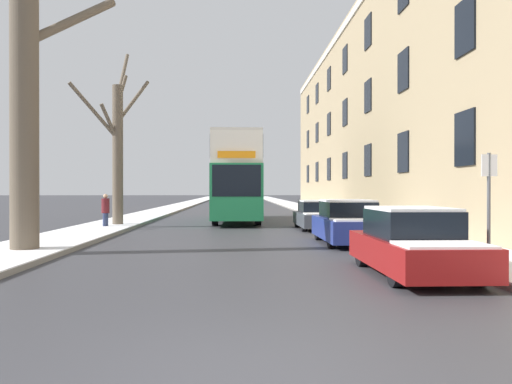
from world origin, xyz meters
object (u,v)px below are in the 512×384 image
at_px(parked_car_2, 319,216).
at_px(parked_car_0, 413,244).
at_px(double_decker_bus, 237,175).
at_px(street_sign_post, 489,206).
at_px(bare_tree_left_1, 118,145).
at_px(pedestrian_left_sidewalk, 105,210).
at_px(bare_tree_left_0, 26,90).
at_px(parked_car_1, 348,223).

bearing_deg(parked_car_2, parked_car_0, -90.00).
distance_m(double_decker_bus, parked_car_2, 7.06).
height_order(parked_car_2, street_sign_post, street_sign_post).
height_order(bare_tree_left_1, pedestrian_left_sidewalk, bare_tree_left_1).
bearing_deg(street_sign_post, double_decker_bus, 105.61).
bearing_deg(pedestrian_left_sidewalk, double_decker_bus, 147.98).
distance_m(double_decker_bus, parked_car_0, 18.26).
distance_m(bare_tree_left_1, double_decker_bus, 7.16).
xyz_separation_m(bare_tree_left_0, parked_car_0, (9.52, -3.74, -3.88)).
relative_size(bare_tree_left_0, parked_car_0, 2.33).
height_order(bare_tree_left_0, parked_car_0, bare_tree_left_0).
distance_m(bare_tree_left_0, pedestrian_left_sidewalk, 9.23).
bearing_deg(bare_tree_left_0, double_decker_bus, 67.49).
bearing_deg(parked_car_1, parked_car_2, 90.00).
bearing_deg(street_sign_post, parked_car_0, 162.01).
bearing_deg(double_decker_bus, parked_car_2, -56.74).
height_order(pedestrian_left_sidewalk, street_sign_post, street_sign_post).
bearing_deg(bare_tree_left_0, parked_car_2, 41.33).
relative_size(parked_car_1, street_sign_post, 1.64).
bearing_deg(parked_car_0, street_sign_post, -17.99).
relative_size(parked_car_1, pedestrian_left_sidewalk, 2.59).
xyz_separation_m(bare_tree_left_1, parked_car_2, (9.35, -1.44, -3.30)).
xyz_separation_m(bare_tree_left_0, parked_car_2, (9.52, 8.38, -3.92)).
distance_m(bare_tree_left_1, parked_car_2, 10.01).
bearing_deg(bare_tree_left_1, pedestrian_left_sidewalk, -99.21).
bearing_deg(bare_tree_left_0, bare_tree_left_1, 88.96).
relative_size(bare_tree_left_1, street_sign_post, 3.48).
distance_m(bare_tree_left_1, street_sign_post, 17.81).
bearing_deg(parked_car_1, parked_car_0, -90.00).
bearing_deg(parked_car_2, double_decker_bus, 123.26).
bearing_deg(bare_tree_left_0, street_sign_post, -21.02).
xyz_separation_m(double_decker_bus, pedestrian_left_sidewalk, (-5.85, -5.56, -1.75)).
bearing_deg(bare_tree_left_0, parked_car_1, 13.78).
xyz_separation_m(parked_car_0, parked_car_2, (0.00, 12.12, -0.04)).
bearing_deg(parked_car_1, bare_tree_left_1, 141.33).
bearing_deg(street_sign_post, parked_car_2, 96.28).
bearing_deg(parked_car_1, double_decker_bus, 107.59).
distance_m(double_decker_bus, pedestrian_left_sidewalk, 8.26).
bearing_deg(double_decker_bus, bare_tree_left_1, -143.20).
height_order(bare_tree_left_1, parked_car_1, bare_tree_left_1).
distance_m(parked_car_2, pedestrian_left_sidewalk, 9.57).
distance_m(parked_car_1, pedestrian_left_sidewalk, 11.36).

